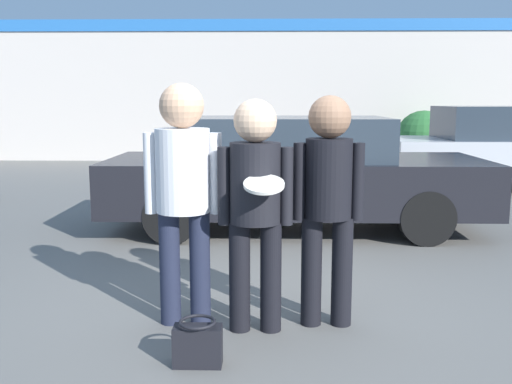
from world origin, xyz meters
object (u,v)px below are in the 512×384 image
at_px(shrub, 423,138).
at_px(handbag, 198,344).
at_px(person_middle_with_frisbee, 255,196).
at_px(person_right, 328,192).
at_px(person_left, 183,182).
at_px(parked_car_near, 293,173).
at_px(parked_car_far, 504,148).

distance_m(shrub, handbag, 12.00).
distance_m(person_middle_with_frisbee, person_right, 0.53).
height_order(person_left, parked_car_near, person_left).
distance_m(person_right, parked_car_near, 3.17).
distance_m(person_left, parked_car_far, 8.29).
distance_m(person_left, handbag, 1.15).
bearing_deg(person_middle_with_frisbee, handbag, -121.62).
bearing_deg(parked_car_far, handbag, -123.28).
relative_size(person_middle_with_frisbee, parked_car_far, 0.38).
height_order(person_left, person_middle_with_frisbee, person_left).
relative_size(person_left, parked_car_far, 0.41).
bearing_deg(person_right, parked_car_near, 91.97).
relative_size(person_left, person_right, 1.05).
xyz_separation_m(person_middle_with_frisbee, handbag, (-0.34, -0.56, -0.83)).
distance_m(person_right, parked_car_far, 7.72).
relative_size(parked_car_far, shrub, 3.13).
height_order(parked_car_far, shrub, parked_car_far).
xyz_separation_m(person_left, handbag, (0.17, -0.68, -0.91)).
xyz_separation_m(person_right, shrub, (3.48, 10.50, -0.30)).
relative_size(parked_car_far, handbag, 14.28).
distance_m(person_left, person_middle_with_frisbee, 0.54).
xyz_separation_m(person_left, parked_car_far, (4.97, 6.63, -0.30)).
relative_size(person_right, parked_car_near, 0.36).
bearing_deg(handbag, shrub, 68.79).
distance_m(person_middle_with_frisbee, handbag, 1.06).
height_order(person_right, shrub, person_right).
bearing_deg(person_right, shrub, 71.66).
bearing_deg(shrub, parked_car_near, -116.04).
bearing_deg(person_right, handbag, -141.64).
height_order(person_left, person_right, person_left).
height_order(person_middle_with_frisbee, shrub, person_middle_with_frisbee).
relative_size(person_right, parked_car_far, 0.39).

